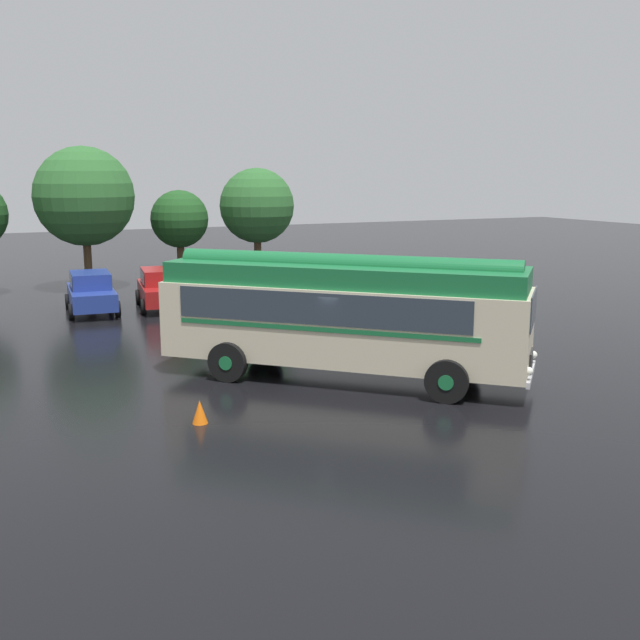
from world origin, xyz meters
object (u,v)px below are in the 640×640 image
car_mid_right (229,284)px  traffic_cone (200,412)px  car_mid_left (161,288)px  car_far_right (280,280)px  vintage_bus (344,312)px  car_near_left (91,292)px

car_mid_right → traffic_cone: (-5.78, -15.37, -0.57)m
car_mid_left → car_far_right: size_ratio=1.00×
vintage_bus → car_far_right: vintage_bus is taller
car_mid_right → traffic_cone: size_ratio=7.87×
vintage_bus → car_near_left: bearing=109.7°
car_mid_left → traffic_cone: 15.54m
car_mid_left → car_mid_right: bearing=1.7°
car_near_left → car_mid_right: (5.88, -0.03, 0.00)m
car_near_left → car_far_right: bearing=-0.7°
vintage_bus → car_mid_right: 13.45m
car_near_left → traffic_cone: 15.42m
car_mid_right → vintage_bus: bearing=-94.7°
car_mid_left → traffic_cone: (-2.76, -15.28, -0.57)m
car_near_left → car_far_right: 8.32m
vintage_bus → car_near_left: vintage_bus is taller
vintage_bus → car_far_right: bearing=75.1°
car_near_left → car_mid_right: size_ratio=1.00×
car_near_left → traffic_cone: car_near_left is taller
car_mid_right → car_far_right: bearing=-1.5°
car_mid_left → car_near_left: bearing=177.5°
car_mid_left → car_mid_right: 3.02m
car_near_left → car_far_right: same height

